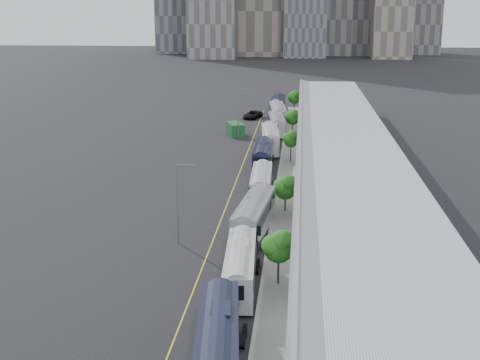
# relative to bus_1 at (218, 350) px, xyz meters

# --- Properties ---
(sidewalk) EXTENTS (10.00, 170.00, 0.12)m
(sidewalk) POSITION_rel_bus_1_xyz_m (6.81, 35.05, -1.57)
(sidewalk) COLOR gray
(sidewalk) RESTS_ON ground
(lane_line) EXTENTS (0.12, 160.00, 0.02)m
(lane_line) POSITION_rel_bus_1_xyz_m (-3.69, 35.05, -1.62)
(lane_line) COLOR gold
(lane_line) RESTS_ON ground
(depot) EXTENTS (12.45, 160.40, 7.20)m
(depot) POSITION_rel_bus_1_xyz_m (10.80, 35.05, 1.88)
(depot) COLOR gray
(depot) RESTS_ON ground
(bus_1) EXTENTS (3.91, 13.41, 3.86)m
(bus_1) POSITION_rel_bus_1_xyz_m (0.00, 0.00, 0.00)
(bus_1) COLOR black
(bus_1) RESTS_ON ground
(bus_2) EXTENTS (3.06, 12.25, 3.55)m
(bus_2) POSITION_rel_bus_1_xyz_m (0.17, 13.77, -0.13)
(bus_2) COLOR #B2B2B4
(bus_2) RESTS_ON ground
(bus_3) EXTENTS (3.91, 13.42, 3.87)m
(bus_3) POSITION_rel_bus_1_xyz_m (0.35, 27.72, 0.00)
(bus_3) COLOR gray
(bus_3) RESTS_ON ground
(bus_4) EXTENTS (2.76, 12.19, 3.55)m
(bus_4) POSITION_rel_bus_1_xyz_m (0.22, 41.62, -0.14)
(bus_4) COLOR #B4B5BF
(bus_4) RESTS_ON ground
(bus_5) EXTENTS (2.78, 12.39, 3.62)m
(bus_5) POSITION_rel_bus_1_xyz_m (-0.49, 57.93, -0.10)
(bus_5) COLOR black
(bus_5) RESTS_ON ground
(bus_6) EXTENTS (3.64, 13.48, 3.89)m
(bus_6) POSITION_rel_bus_1_xyz_m (-0.09, 69.95, 0.01)
(bus_6) COLOR silver
(bus_6) RESTS_ON ground
(bus_7) EXTENTS (3.70, 12.65, 3.64)m
(bus_7) POSITION_rel_bus_1_xyz_m (0.34, 85.28, -0.09)
(bus_7) COLOR gray
(bus_7) RESTS_ON ground
(bus_8) EXTENTS (4.14, 14.09, 4.06)m
(bus_8) POSITION_rel_bus_1_xyz_m (0.13, 97.02, 0.08)
(bus_8) COLOR #989AA2
(bus_8) RESTS_ON ground
(bus_9) EXTENTS (3.21, 12.95, 3.75)m
(bus_9) POSITION_rel_bus_1_xyz_m (-0.50, 111.44, -0.05)
(bus_9) COLOR black
(bus_9) RESTS_ON ground
(tree_1) EXTENTS (2.52, 2.52, 4.93)m
(tree_1) POSITION_rel_bus_1_xyz_m (3.35, 14.66, 2.02)
(tree_1) COLOR black
(tree_1) RESTS_ON ground
(tree_2) EXTENTS (2.51, 2.51, 4.41)m
(tree_2) POSITION_rel_bus_1_xyz_m (3.36, 35.75, 1.52)
(tree_2) COLOR black
(tree_2) RESTS_ON ground
(tree_3) EXTENTS (2.20, 2.20, 4.92)m
(tree_3) POSITION_rel_bus_1_xyz_m (3.51, 61.41, 2.17)
(tree_3) COLOR black
(tree_3) RESTS_ON ground
(tree_4) EXTENTS (2.50, 2.50, 4.60)m
(tree_4) POSITION_rel_bus_1_xyz_m (3.36, 85.70, 1.71)
(tree_4) COLOR black
(tree_4) RESTS_ON ground
(tree_5) EXTENTS (2.61, 2.61, 5.14)m
(tree_5) POSITION_rel_bus_1_xyz_m (3.31, 111.16, 2.19)
(tree_5) COLOR black
(tree_5) RESTS_ON ground
(street_lamp_near) EXTENTS (2.04, 0.22, 8.22)m
(street_lamp_near) POSITION_rel_bus_1_xyz_m (-6.85, 24.09, 3.16)
(street_lamp_near) COLOR #59595E
(street_lamp_near) RESTS_ON ground
(street_lamp_far) EXTENTS (2.04, 0.22, 9.10)m
(street_lamp_far) POSITION_rel_bus_1_xyz_m (-6.17, 80.06, 3.61)
(street_lamp_far) COLOR #59595E
(street_lamp_far) RESTS_ON ground
(shipping_container) EXTENTS (4.05, 6.05, 2.34)m
(shipping_container) POSITION_rel_bus_1_xyz_m (-7.18, 83.22, -0.46)
(shipping_container) COLOR #154422
(shipping_container) RESTS_ON ground
(suv) EXTENTS (4.46, 6.54, 1.66)m
(suv) POSITION_rel_bus_1_xyz_m (-5.43, 103.03, -0.80)
(suv) COLOR black
(suv) RESTS_ON ground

